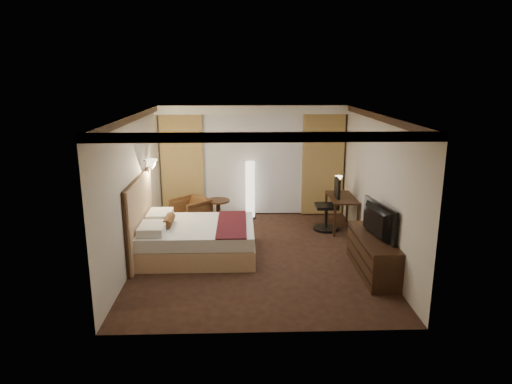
{
  "coord_description": "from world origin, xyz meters",
  "views": [
    {
      "loc": [
        -0.29,
        -8.24,
        3.38
      ],
      "look_at": [
        0.0,
        0.4,
        1.15
      ],
      "focal_mm": 32.0,
      "sensor_mm": 36.0,
      "label": 1
    }
  ],
  "objects_px": {
    "armchair": "(191,211)",
    "dresser": "(373,254)",
    "television": "(373,218)",
    "floor_lamp": "(250,190)",
    "desk": "(341,213)",
    "office_chair": "(327,204)",
    "side_table": "(218,212)",
    "bed": "(198,240)"
  },
  "relations": [
    {
      "from": "armchair",
      "to": "dresser",
      "type": "relative_size",
      "value": 0.42
    },
    {
      "from": "armchair",
      "to": "floor_lamp",
      "type": "height_order",
      "value": "floor_lamp"
    },
    {
      "from": "armchair",
      "to": "television",
      "type": "distance_m",
      "value": 4.35
    },
    {
      "from": "armchair",
      "to": "television",
      "type": "relative_size",
      "value": 0.64
    },
    {
      "from": "armchair",
      "to": "dresser",
      "type": "bearing_deg",
      "value": 9.5
    },
    {
      "from": "side_table",
      "to": "dresser",
      "type": "distance_m",
      "value": 3.94
    },
    {
      "from": "side_table",
      "to": "floor_lamp",
      "type": "height_order",
      "value": "floor_lamp"
    },
    {
      "from": "desk",
      "to": "television",
      "type": "distance_m",
      "value": 2.43
    },
    {
      "from": "bed",
      "to": "desk",
      "type": "xyz_separation_m",
      "value": [
        3.07,
        1.45,
        0.06
      ]
    },
    {
      "from": "dresser",
      "to": "floor_lamp",
      "type": "bearing_deg",
      "value": 122.82
    },
    {
      "from": "television",
      "to": "bed",
      "type": "bearing_deg",
      "value": 63.48
    },
    {
      "from": "armchair",
      "to": "dresser",
      "type": "height_order",
      "value": "armchair"
    },
    {
      "from": "armchair",
      "to": "floor_lamp",
      "type": "xyz_separation_m",
      "value": [
        1.37,
        0.6,
        0.33
      ]
    },
    {
      "from": "armchair",
      "to": "desk",
      "type": "distance_m",
      "value": 3.4
    },
    {
      "from": "armchair",
      "to": "floor_lamp",
      "type": "distance_m",
      "value": 1.53
    },
    {
      "from": "office_chair",
      "to": "television",
      "type": "bearing_deg",
      "value": -80.19
    },
    {
      "from": "side_table",
      "to": "office_chair",
      "type": "relative_size",
      "value": 0.5
    },
    {
      "from": "floor_lamp",
      "to": "dresser",
      "type": "xyz_separation_m",
      "value": [
        2.08,
        -3.22,
        -0.37
      ]
    },
    {
      "from": "side_table",
      "to": "office_chair",
      "type": "bearing_deg",
      "value": -10.61
    },
    {
      "from": "armchair",
      "to": "dresser",
      "type": "distance_m",
      "value": 4.32
    },
    {
      "from": "bed",
      "to": "armchair",
      "type": "height_order",
      "value": "armchair"
    },
    {
      "from": "dresser",
      "to": "television",
      "type": "xyz_separation_m",
      "value": [
        -0.03,
        -0.0,
        0.67
      ]
    },
    {
      "from": "desk",
      "to": "side_table",
      "type": "bearing_deg",
      "value": 171.7
    },
    {
      "from": "dresser",
      "to": "television",
      "type": "height_order",
      "value": "television"
    },
    {
      "from": "dresser",
      "to": "desk",
      "type": "bearing_deg",
      "value": 91.22
    },
    {
      "from": "armchair",
      "to": "side_table",
      "type": "distance_m",
      "value": 0.64
    },
    {
      "from": "floor_lamp",
      "to": "desk",
      "type": "xyz_separation_m",
      "value": [
        2.03,
        -0.87,
        -0.33
      ]
    },
    {
      "from": "bed",
      "to": "television",
      "type": "bearing_deg",
      "value": -16.16
    },
    {
      "from": "bed",
      "to": "armchair",
      "type": "distance_m",
      "value": 1.75
    },
    {
      "from": "television",
      "to": "desk",
      "type": "bearing_deg",
      "value": -9.87
    },
    {
      "from": "floor_lamp",
      "to": "television",
      "type": "distance_m",
      "value": 3.83
    },
    {
      "from": "armchair",
      "to": "office_chair",
      "type": "bearing_deg",
      "value": 40.79
    },
    {
      "from": "bed",
      "to": "office_chair",
      "type": "xyz_separation_m",
      "value": [
        2.72,
        1.4,
        0.28
      ]
    },
    {
      "from": "side_table",
      "to": "floor_lamp",
      "type": "xyz_separation_m",
      "value": [
        0.75,
        0.47,
        0.41
      ]
    },
    {
      "from": "bed",
      "to": "television",
      "type": "relative_size",
      "value": 1.88
    },
    {
      "from": "floor_lamp",
      "to": "television",
      "type": "relative_size",
      "value": 1.23
    },
    {
      "from": "bed",
      "to": "side_table",
      "type": "height_order",
      "value": "bed"
    },
    {
      "from": "bed",
      "to": "office_chair",
      "type": "relative_size",
      "value": 1.81
    },
    {
      "from": "bed",
      "to": "desk",
      "type": "relative_size",
      "value": 1.9
    },
    {
      "from": "office_chair",
      "to": "television",
      "type": "xyz_separation_m",
      "value": [
        0.37,
        -2.3,
        0.41
      ]
    },
    {
      "from": "office_chair",
      "to": "dresser",
      "type": "xyz_separation_m",
      "value": [
        0.4,
        -2.3,
        -0.25
      ]
    },
    {
      "from": "desk",
      "to": "television",
      "type": "height_order",
      "value": "television"
    }
  ]
}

